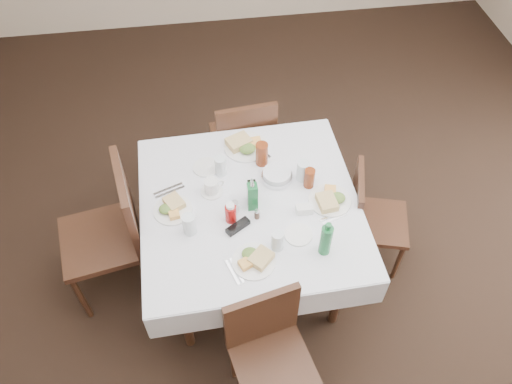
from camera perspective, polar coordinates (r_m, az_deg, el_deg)
ground_plane at (r=3.54m, az=2.54°, el=-11.38°), size 7.00×7.00×0.00m
room_shell at (r=2.19m, az=4.10°, el=10.43°), size 6.04×7.04×2.80m
dining_table at (r=3.06m, az=-0.69°, el=-2.21°), size 1.34×1.34×0.76m
chair_north at (r=3.72m, az=-1.37°, el=6.08°), size 0.47×0.47×0.91m
chair_south at (r=2.83m, az=1.40°, el=-17.22°), size 0.49×0.49×0.88m
chair_east at (r=3.39m, az=12.64°, el=-2.52°), size 0.48×0.48×0.82m
chair_west at (r=3.22m, az=-15.92°, el=-3.89°), size 0.57×0.57×1.03m
meal_north at (r=3.29m, az=-1.29°, el=5.37°), size 0.29×0.29×0.06m
meal_south at (r=2.75m, az=-0.16°, el=-7.68°), size 0.24×0.24×0.05m
meal_east at (r=3.02m, az=8.48°, el=-0.85°), size 0.26×0.26×0.06m
meal_west at (r=2.99m, az=-9.56°, el=-1.79°), size 0.23×0.23×0.05m
side_plate_a at (r=3.20m, az=-5.72°, el=2.83°), size 0.17×0.17×0.01m
side_plate_b at (r=2.86m, az=4.86°, el=-4.87°), size 0.16×0.16×0.01m
water_n at (r=3.11m, az=-4.06°, el=3.00°), size 0.07×0.07×0.13m
water_s at (r=2.76m, az=2.47°, el=-5.56°), size 0.07×0.07×0.13m
water_e at (r=3.09m, az=5.37°, el=2.42°), size 0.08×0.08×0.14m
water_w at (r=2.84m, az=-7.64°, el=-3.69°), size 0.07×0.07×0.14m
iced_tea_a at (r=3.16m, az=0.67°, el=4.37°), size 0.08×0.08×0.16m
iced_tea_b at (r=3.05m, az=6.12°, el=1.59°), size 0.07×0.07×0.14m
bread_basket at (r=3.10m, az=2.39°, el=1.88°), size 0.19×0.19×0.06m
oil_cruet_dark at (r=2.95m, az=-0.48°, el=0.18°), size 0.05×0.05×0.20m
oil_cruet_green at (r=2.90m, az=-0.42°, el=-0.41°), size 0.06×0.06×0.25m
ketchup_bottle at (r=2.87m, az=-2.92°, el=-2.40°), size 0.07×0.07×0.14m
salt_shaker at (r=2.93m, az=-2.38°, el=-1.68°), size 0.04×0.04×0.09m
pepper_shaker at (r=2.90m, az=0.11°, el=-2.54°), size 0.03×0.03×0.07m
coffee_mug at (r=3.03m, az=-5.08°, el=0.58°), size 0.15×0.14×0.10m
sunglasses at (r=2.88m, az=-2.08°, el=-3.96°), size 0.15×0.12×0.03m
green_bottle at (r=2.73m, az=7.99°, el=-5.40°), size 0.07×0.07×0.25m
sugar_caddy at (r=2.95m, az=5.55°, el=-1.93°), size 0.10×0.06×0.05m
cutlery_n at (r=3.28m, az=0.69°, el=4.72°), size 0.10×0.17×0.01m
cutlery_s at (r=2.73m, az=-2.45°, el=-9.05°), size 0.09×0.17×0.01m
cutlery_e at (r=2.96m, az=8.82°, el=-2.87°), size 0.17×0.10×0.01m
cutlery_w at (r=3.10m, az=-9.89°, el=0.17°), size 0.19×0.11×0.01m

